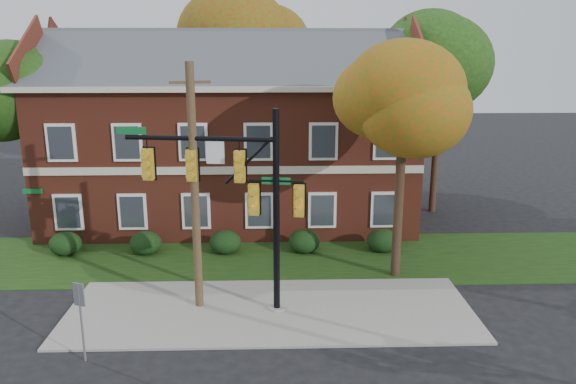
{
  "coord_description": "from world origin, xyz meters",
  "views": [
    {
      "loc": [
        0.09,
        -16.81,
        8.92
      ],
      "look_at": [
        0.67,
        3.0,
        3.76
      ],
      "focal_mm": 35.0,
      "sensor_mm": 36.0,
      "label": 1
    }
  ],
  "objects_px": {
    "hedge_left": "(146,243)",
    "tree_right_rear": "(449,62)",
    "hedge_center": "(225,242)",
    "tree_far_rear": "(259,48)",
    "hedge_far_right": "(383,241)",
    "apartment_building": "(231,125)",
    "hedge_far_left": "(65,244)",
    "hedge_right": "(304,241)",
    "utility_pole": "(195,189)",
    "tree_near_right": "(410,109)",
    "traffic_signal": "(238,189)",
    "tree_left_rear": "(26,94)",
    "sign_post": "(80,309)"
  },
  "relations": [
    {
      "from": "tree_left_rear",
      "to": "apartment_building",
      "type": "bearing_deg",
      "value": 6.54
    },
    {
      "from": "hedge_center",
      "to": "tree_near_right",
      "type": "xyz_separation_m",
      "value": [
        7.22,
        -2.83,
        6.14
      ]
    },
    {
      "from": "utility_pole",
      "to": "hedge_far_left",
      "type": "bearing_deg",
      "value": 125.43
    },
    {
      "from": "hedge_center",
      "to": "apartment_building",
      "type": "bearing_deg",
      "value": 90.0
    },
    {
      "from": "hedge_left",
      "to": "tree_left_rear",
      "type": "height_order",
      "value": "tree_left_rear"
    },
    {
      "from": "tree_right_rear",
      "to": "utility_pole",
      "type": "height_order",
      "value": "tree_right_rear"
    },
    {
      "from": "apartment_building",
      "to": "hedge_far_left",
      "type": "bearing_deg",
      "value": -143.11
    },
    {
      "from": "traffic_signal",
      "to": "utility_pole",
      "type": "distance_m",
      "value": 1.5
    },
    {
      "from": "hedge_far_left",
      "to": "tree_right_rear",
      "type": "relative_size",
      "value": 0.13
    },
    {
      "from": "hedge_right",
      "to": "utility_pole",
      "type": "relative_size",
      "value": 0.17
    },
    {
      "from": "hedge_left",
      "to": "traffic_signal",
      "type": "relative_size",
      "value": 0.2
    },
    {
      "from": "tree_near_right",
      "to": "hedge_right",
      "type": "bearing_deg",
      "value": 142.72
    },
    {
      "from": "hedge_far_left",
      "to": "tree_left_rear",
      "type": "distance_m",
      "value": 7.9
    },
    {
      "from": "tree_near_right",
      "to": "tree_left_rear",
      "type": "relative_size",
      "value": 0.97
    },
    {
      "from": "sign_post",
      "to": "hedge_left",
      "type": "bearing_deg",
      "value": 112.01
    },
    {
      "from": "tree_near_right",
      "to": "traffic_signal",
      "type": "height_order",
      "value": "tree_near_right"
    },
    {
      "from": "apartment_building",
      "to": "hedge_center",
      "type": "bearing_deg",
      "value": -90.0
    },
    {
      "from": "hedge_left",
      "to": "hedge_far_right",
      "type": "distance_m",
      "value": 10.5
    },
    {
      "from": "hedge_center",
      "to": "tree_far_rear",
      "type": "relative_size",
      "value": 0.12
    },
    {
      "from": "hedge_far_right",
      "to": "tree_right_rear",
      "type": "xyz_separation_m",
      "value": [
        4.31,
        6.11,
        7.6
      ]
    },
    {
      "from": "apartment_building",
      "to": "hedge_left",
      "type": "height_order",
      "value": "apartment_building"
    },
    {
      "from": "apartment_building",
      "to": "tree_right_rear",
      "type": "height_order",
      "value": "tree_right_rear"
    },
    {
      "from": "tree_near_right",
      "to": "utility_pole",
      "type": "height_order",
      "value": "tree_near_right"
    },
    {
      "from": "tree_near_right",
      "to": "tree_far_rear",
      "type": "xyz_separation_m",
      "value": [
        -5.88,
        15.93,
        2.17
      ]
    },
    {
      "from": "hedge_far_right",
      "to": "tree_far_rear",
      "type": "distance_m",
      "value": 16.51
    },
    {
      "from": "hedge_far_right",
      "to": "tree_near_right",
      "type": "bearing_deg",
      "value": -85.48
    },
    {
      "from": "hedge_center",
      "to": "tree_near_right",
      "type": "distance_m",
      "value": 9.9
    },
    {
      "from": "hedge_left",
      "to": "utility_pole",
      "type": "relative_size",
      "value": 0.17
    },
    {
      "from": "hedge_far_right",
      "to": "tree_near_right",
      "type": "height_order",
      "value": "tree_near_right"
    },
    {
      "from": "apartment_building",
      "to": "tree_left_rear",
      "type": "relative_size",
      "value": 2.12
    },
    {
      "from": "hedge_left",
      "to": "tree_right_rear",
      "type": "height_order",
      "value": "tree_right_rear"
    },
    {
      "from": "tree_near_right",
      "to": "traffic_signal",
      "type": "xyz_separation_m",
      "value": [
        -6.25,
        -2.68,
        -2.32
      ]
    },
    {
      "from": "hedge_far_left",
      "to": "tree_left_rear",
      "type": "height_order",
      "value": "tree_left_rear"
    },
    {
      "from": "hedge_right",
      "to": "sign_post",
      "type": "relative_size",
      "value": 0.57
    },
    {
      "from": "hedge_far_right",
      "to": "traffic_signal",
      "type": "distance_m",
      "value": 9.02
    },
    {
      "from": "utility_pole",
      "to": "tree_far_rear",
      "type": "bearing_deg",
      "value": 68.76
    },
    {
      "from": "tree_far_rear",
      "to": "traffic_signal",
      "type": "height_order",
      "value": "tree_far_rear"
    },
    {
      "from": "hedge_far_left",
      "to": "utility_pole",
      "type": "relative_size",
      "value": 0.17
    },
    {
      "from": "hedge_far_left",
      "to": "hedge_right",
      "type": "xyz_separation_m",
      "value": [
        10.5,
        0.0,
        0.0
      ]
    },
    {
      "from": "utility_pole",
      "to": "hedge_far_right",
      "type": "bearing_deg",
      "value": 19.6
    },
    {
      "from": "hedge_far_left",
      "to": "hedge_left",
      "type": "xyz_separation_m",
      "value": [
        3.5,
        0.0,
        0.0
      ]
    },
    {
      "from": "hedge_far_right",
      "to": "tree_left_rear",
      "type": "xyz_separation_m",
      "value": [
        -16.73,
        4.14,
        6.16
      ]
    },
    {
      "from": "hedge_far_right",
      "to": "tree_right_rear",
      "type": "bearing_deg",
      "value": 54.77
    },
    {
      "from": "hedge_center",
      "to": "traffic_signal",
      "type": "height_order",
      "value": "traffic_signal"
    },
    {
      "from": "utility_pole",
      "to": "apartment_building",
      "type": "bearing_deg",
      "value": 71.76
    },
    {
      "from": "tree_near_right",
      "to": "tree_left_rear",
      "type": "xyz_separation_m",
      "value": [
        -16.95,
        6.97,
        0.01
      ]
    },
    {
      "from": "hedge_far_left",
      "to": "hedge_right",
      "type": "relative_size",
      "value": 1.0
    },
    {
      "from": "tree_right_rear",
      "to": "tree_far_rear",
      "type": "distance_m",
      "value": 12.2
    },
    {
      "from": "hedge_far_left",
      "to": "tree_far_rear",
      "type": "distance_m",
      "value": 17.61
    },
    {
      "from": "hedge_left",
      "to": "tree_left_rear",
      "type": "xyz_separation_m",
      "value": [
        -6.23,
        4.14,
        6.16
      ]
    }
  ]
}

